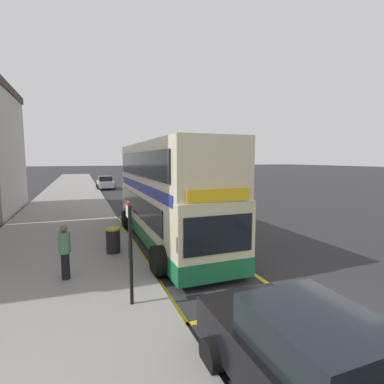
{
  "coord_description": "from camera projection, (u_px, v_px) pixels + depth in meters",
  "views": [
    {
      "loc": [
        -6.01,
        -4.68,
        3.71
      ],
      "look_at": [
        -0.57,
        9.45,
        1.99
      ],
      "focal_mm": 27.17,
      "sensor_mm": 36.0,
      "label": 1
    }
  ],
  "objects": [
    {
      "name": "parked_car_silver_kerbside",
      "position": [
        163.0,
        180.0,
        39.89
      ],
      "size": [
        2.09,
        4.2,
        1.62
      ],
      "rotation": [
        0.0,
        0.0,
        -0.01
      ],
      "color": "#B2B5BA",
      "rests_on": "ground"
    },
    {
      "name": "parked_car_black_far",
      "position": [
        310.0,
        366.0,
        4.12
      ],
      "size": [
        2.09,
        4.2,
        1.62
      ],
      "rotation": [
        0.0,
        0.0,
        3.15
      ],
      "color": "black",
      "rests_on": "ground"
    },
    {
      "name": "double_decker_bus",
      "position": [
        166.0,
        196.0,
        12.99
      ],
      "size": [
        3.15,
        10.62,
        4.4
      ],
      "color": "beige",
      "rests_on": "ground"
    },
    {
      "name": "pedestrian_waiting_near_sign",
      "position": [
        65.0,
        250.0,
        8.6
      ],
      "size": [
        0.34,
        0.34,
        1.65
      ],
      "color": "black",
      "rests_on": "pavement_near"
    },
    {
      "name": "litter_bin",
      "position": [
        113.0,
        240.0,
        11.11
      ],
      "size": [
        0.55,
        0.55,
        0.97
      ],
      "color": "black",
      "rests_on": "pavement_near"
    },
    {
      "name": "bus_bay_markings",
      "position": [
        169.0,
        241.0,
        13.12
      ],
      "size": [
        3.17,
        13.21,
        0.01
      ],
      "color": "gold",
      "rests_on": "ground"
    },
    {
      "name": "ground_plane",
      "position": [
        132.0,
        189.0,
        36.57
      ],
      "size": [
        260.0,
        260.0,
        0.0
      ],
      "primitive_type": "plane",
      "color": "#28282B"
    },
    {
      "name": "pavement_near",
      "position": [
        72.0,
        190.0,
        34.07
      ],
      "size": [
        6.0,
        76.0,
        0.14
      ],
      "primitive_type": "cube",
      "color": "gray",
      "rests_on": "ground"
    },
    {
      "name": "parked_car_silver_distant",
      "position": [
        105.0,
        183.0,
        35.86
      ],
      "size": [
        2.09,
        4.2,
        1.62
      ],
      "rotation": [
        0.0,
        0.0,
        -0.03
      ],
      "color": "#B2B5BA",
      "rests_on": "ground"
    },
    {
      "name": "bus_stop_sign",
      "position": [
        130.0,
        244.0,
        7.11
      ],
      "size": [
        0.09,
        0.51,
        2.53
      ],
      "color": "black",
      "rests_on": "pavement_near"
    }
  ]
}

